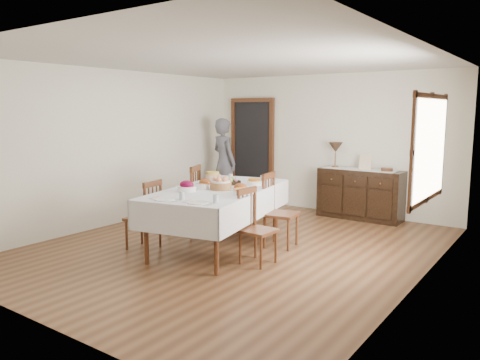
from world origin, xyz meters
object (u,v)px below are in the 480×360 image
Objects in this scene: chair_left_far at (187,199)px; person at (224,160)px; table_lamp at (336,148)px; chair_left_near at (146,215)px; sideboard at (360,194)px; chair_right_far at (278,210)px; dining_table at (218,195)px; chair_right_near at (255,226)px.

person is at bearing -179.94° from chair_left_far.
chair_left_near is at bearing -109.02° from table_lamp.
chair_left_near is at bearing -116.27° from sideboard.
chair_left_near is 0.52× the size of person.
person is at bearing -168.87° from sideboard.
person is (-0.91, 3.01, 0.45)m from chair_left_near.
chair_right_far is at bearing -85.48° from table_lamp.
chair_left_far is 0.73× the size of sideboard.
sideboard is (0.98, 2.87, -0.30)m from dining_table.
chair_left_far is (-0.12, 1.00, 0.05)m from chair_left_near.
person is (-2.48, 2.63, 0.46)m from chair_right_near.
chair_right_far is 2.36m from sideboard.
person reaches higher than chair_left_near.
table_lamp is (2.14, 0.56, 0.30)m from person.
sideboard is at bearing -149.29° from person.
chair_right_near is (1.57, 0.38, -0.01)m from chair_left_near.
table_lamp reaches higher than chair_right_near.
chair_left_far is 1.13× the size of chair_right_near.
sideboard is at bearing 145.60° from chair_left_near.
dining_table is 1.40× the size of person.
dining_table is 3.04m from sideboard.
chair_left_near is 0.91× the size of chair_left_far.
table_lamp is at bearing 69.70° from dining_table.
chair_left_far is 2.34× the size of table_lamp.
dining_table is at bearing -99.04° from table_lamp.
chair_right_far reaches higher than chair_left_near.
chair_left_far is at bearing 131.11° from person.
chair_right_near is 3.64m from person.
chair_right_far is (1.54, 0.19, -0.01)m from chair_left_far.
chair_left_near is 1.01m from chair_left_far.
dining_table is at bearing 122.67° from chair_left_near.
dining_table is 5.76× the size of table_lamp.
person reaches higher than chair_left_far.
chair_right_far is at bearing 13.95° from chair_right_near.
table_lamp reaches higher than dining_table.
dining_table is 0.87m from chair_right_far.
chair_left_far is 1.55m from chair_right_far.
sideboard is at bearing -16.92° from chair_right_far.
chair_left_far is at bearing -117.78° from table_lamp.
chair_left_near is 0.93× the size of chair_right_far.
table_lamp is (-0.34, 3.18, 0.76)m from chair_right_near.
table_lamp is at bearing 176.35° from sideboard.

